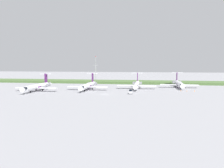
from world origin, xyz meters
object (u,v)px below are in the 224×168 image
safety_cone_rear_marker (195,91)px  regional_jet_nearest (38,86)px  baggage_tug (131,92)px  regional_jet_fourth (179,83)px  antenna_mast (96,71)px  safety_cone_mid_marker (187,91)px  regional_jet_third (137,84)px  regional_jet_second (88,85)px  safety_cone_front_marker (181,91)px

safety_cone_rear_marker → regional_jet_nearest: bearing=-172.5°
baggage_tug → regional_jet_nearest: bearing=175.1°
regional_jet_nearest → regional_jet_fourth: bearing=20.8°
antenna_mast → safety_cone_mid_marker: 82.70m
baggage_tug → regional_jet_fourth: bearing=51.2°
antenna_mast → regional_jet_third: bearing=-52.1°
regional_jet_fourth → baggage_tug: bearing=-128.8°
regional_jet_nearest → regional_jet_fourth: same height
safety_cone_mid_marker → safety_cone_rear_marker: 4.05m
regional_jet_second → regional_jet_fourth: size_ratio=1.00×
regional_jet_fourth → safety_cone_rear_marker: bearing=-73.0°
baggage_tug → safety_cone_rear_marker: baggage_tug is taller
regional_jet_third → safety_cone_mid_marker: regional_jet_third is taller
antenna_mast → safety_cone_front_marker: bearing=-41.9°
regional_jet_nearest → antenna_mast: antenna_mast is taller
regional_jet_second → regional_jet_fourth: (52.35, 20.03, 0.00)m
regional_jet_fourth → antenna_mast: (-60.53, 35.01, 6.06)m
antenna_mast → safety_cone_front_marker: 79.96m
regional_jet_nearest → regional_jet_third: bearing=20.5°
regional_jet_fourth → safety_cone_mid_marker: regional_jet_fourth is taller
antenna_mast → regional_jet_fourth: bearing=-30.0°
regional_jet_third → safety_cone_front_marker: 25.61m
antenna_mast → safety_cone_rear_marker: bearing=-39.0°
regional_jet_second → antenna_mast: size_ratio=1.50×
regional_jet_fourth → safety_cone_rear_marker: regional_jet_fourth is taller
regional_jet_fourth → safety_cone_rear_marker: 19.71m
regional_jet_second → safety_cone_mid_marker: size_ratio=56.36×
regional_jet_fourth → regional_jet_second: bearing=-159.1°
regional_jet_fourth → baggage_tug: regional_jet_fourth is taller
regional_jet_fourth → antenna_mast: size_ratio=1.50×
antenna_mast → safety_cone_rear_marker: size_ratio=37.46×
regional_jet_fourth → regional_jet_nearest: bearing=-159.2°
baggage_tug → safety_cone_mid_marker: size_ratio=5.82×
regional_jet_second → baggage_tug: 28.70m
safety_cone_front_marker → safety_cone_rear_marker: (7.04, -0.64, 0.00)m
safety_cone_front_marker → safety_cone_mid_marker: bearing=-14.5°
safety_cone_front_marker → safety_cone_rear_marker: size_ratio=1.00×
regional_jet_second → baggage_tug: bearing=-29.2°
antenna_mast → safety_cone_rear_marker: antenna_mast is taller
baggage_tug → safety_cone_rear_marker: (33.06, 15.30, -0.73)m
safety_cone_front_marker → safety_cone_rear_marker: same height
regional_jet_nearest → regional_jet_second: (25.68, 9.65, 0.00)m
safety_cone_mid_marker → regional_jet_second: bearing=-178.8°
antenna_mast → safety_cone_rear_marker: (66.25, -53.73, -8.32)m
regional_jet_nearest → regional_jet_second: same height
regional_jet_second → baggage_tug: size_ratio=9.69×
baggage_tug → safety_cone_front_marker: baggage_tug is taller
regional_jet_fourth → safety_cone_front_marker: (-1.32, -18.09, -2.26)m
regional_jet_third → baggage_tug: 24.15m
regional_jet_fourth → safety_cone_mid_marker: size_ratio=56.36×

